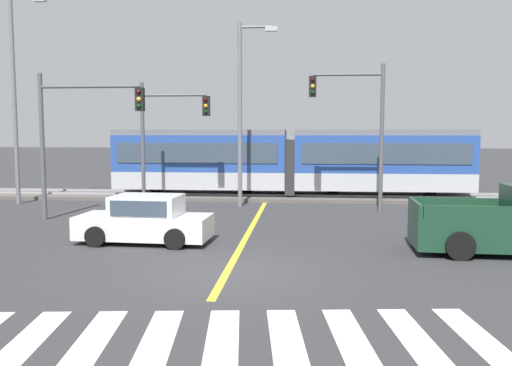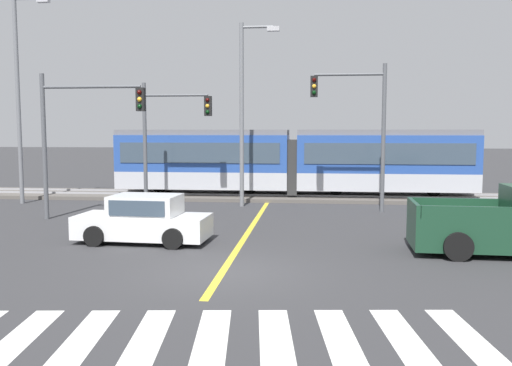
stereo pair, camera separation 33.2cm
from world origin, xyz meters
The scene contains 20 objects.
ground_plane centered at (0.00, 0.00, 0.00)m, with size 200.00×200.00×0.00m, color #333335.
track_bed centered at (0.00, 15.18, 0.09)m, with size 120.00×4.00×0.18m, color #56514C.
rail_near centered at (0.00, 14.46, 0.23)m, with size 120.00×0.08×0.10m, color #939399.
rail_far centered at (0.00, 15.90, 0.23)m, with size 120.00×0.08×0.10m, color #939399.
light_rail_tram centered at (1.18, 15.17, 2.05)m, with size 18.50×2.64×3.43m.
crosswalk_stripe_2 centered at (-2.73, -4.72, 0.00)m, with size 0.56×2.80×0.01m, color silver.
crosswalk_stripe_3 centered at (-1.64, -4.60, 0.00)m, with size 0.56×2.80×0.01m, color silver.
crosswalk_stripe_4 centered at (-0.55, -4.48, 0.00)m, with size 0.56×2.80×0.01m, color silver.
crosswalk_stripe_5 centered at (0.55, -4.35, 0.00)m, with size 0.56×2.80×0.01m, color silver.
crosswalk_stripe_6 centered at (1.64, -4.23, 0.00)m, with size 0.56×2.80×0.01m, color silver.
crosswalk_stripe_7 centered at (2.73, -4.11, 0.00)m, with size 0.56×2.80×0.01m, color silver.
crosswalk_stripe_8 centered at (3.83, -3.99, 0.00)m, with size 0.56×2.80×0.01m, color silver.
crosswalk_stripe_9 centered at (4.92, -3.86, 0.00)m, with size 0.56×2.80×0.01m, color silver.
lane_centre_line centered at (0.00, 5.38, 0.00)m, with size 0.20×15.60×0.01m, color gold.
sedan_crossing centered at (-3.12, 3.33, 0.70)m, with size 4.29×2.09×1.52m.
traffic_light_far_left centered at (-4.47, 11.30, 3.72)m, with size 3.25×0.38×5.76m.
traffic_light_mid_left centered at (-6.96, 7.34, 3.83)m, with size 4.25×0.38×5.80m.
traffic_light_far_right centered at (4.23, 10.62, 4.18)m, with size 3.25×0.38×6.42m.
street_lamp_west centered at (-11.81, 11.73, 5.54)m, with size 1.84×0.28×9.98m.
street_lamp_centre centered at (-0.93, 11.85, 4.77)m, with size 1.84×0.28×8.47m.
Camera 2 is at (2.26, -13.26, 3.55)m, focal length 38.00 mm.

